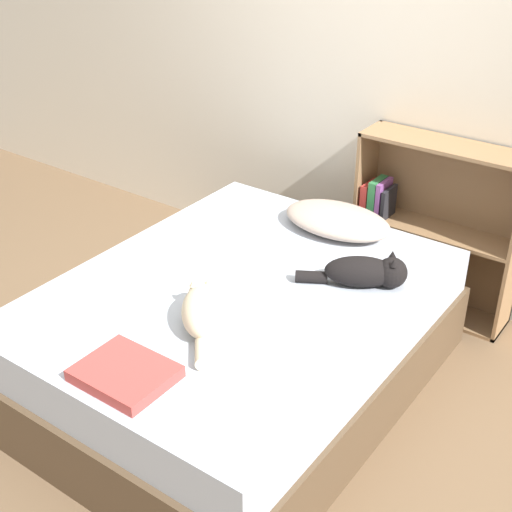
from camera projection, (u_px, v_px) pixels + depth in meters
name	position (u px, v px, depth m)	size (l,w,h in m)	color
ground_plane	(239.00, 382.00, 3.59)	(8.00, 8.00, 0.00)	brown
wall_back	(385.00, 76.00, 3.94)	(8.00, 0.06, 2.50)	silver
bed	(238.00, 338.00, 3.45)	(1.55, 2.00, 0.56)	brown
pillow	(337.00, 220.00, 3.79)	(0.60, 0.38, 0.12)	#B29E8E
cat_light	(202.00, 311.00, 3.01)	(0.39, 0.43, 0.15)	beige
cat_dark	(367.00, 272.00, 3.30)	(0.47, 0.33, 0.17)	black
bookshelf	(434.00, 224.00, 3.99)	(0.92, 0.26, 1.01)	#8E6B47
blanket_fold	(125.00, 374.00, 2.73)	(0.36, 0.29, 0.05)	#B2423D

